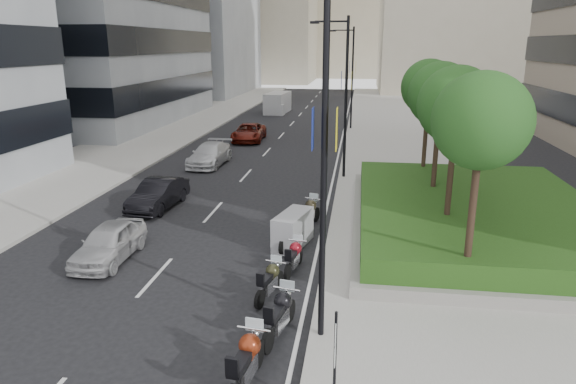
% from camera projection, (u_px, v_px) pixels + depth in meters
% --- Properties ---
extents(ground, '(160.00, 160.00, 0.00)m').
position_uv_depth(ground, '(151.00, 347.00, 13.23)').
color(ground, black).
rests_on(ground, ground).
extents(sidewalk_right, '(10.00, 100.00, 0.15)m').
position_uv_depth(sidewalk_right, '(409.00, 142.00, 40.55)').
color(sidewalk_right, '#9E9B93').
rests_on(sidewalk_right, ground).
extents(sidewalk_left, '(8.00, 100.00, 0.15)m').
position_uv_depth(sidewalk_left, '(155.00, 136.00, 43.35)').
color(sidewalk_left, '#9E9B93').
rests_on(sidewalk_left, ground).
extents(lane_edge, '(0.12, 100.00, 0.01)m').
position_uv_depth(lane_edge, '(341.00, 141.00, 41.28)').
color(lane_edge, silver).
rests_on(lane_edge, ground).
extents(lane_centre, '(0.12, 100.00, 0.01)m').
position_uv_depth(lane_centre, '(278.00, 140.00, 41.97)').
color(lane_centre, silver).
rests_on(lane_centre, ground).
extents(planter, '(10.00, 14.00, 0.40)m').
position_uv_depth(planter, '(474.00, 223.00, 21.31)').
color(planter, gray).
rests_on(planter, sidewalk_right).
extents(hedge, '(9.40, 13.40, 0.80)m').
position_uv_depth(hedge, '(476.00, 210.00, 21.14)').
color(hedge, '#1E3D11').
rests_on(hedge, planter).
extents(tree_0, '(2.80, 2.80, 6.30)m').
position_uv_depth(tree_0, '(482.00, 122.00, 14.39)').
color(tree_0, '#332319').
rests_on(tree_0, planter).
extents(tree_1, '(2.80, 2.80, 6.30)m').
position_uv_depth(tree_1, '(457.00, 106.00, 18.20)').
color(tree_1, '#332319').
rests_on(tree_1, planter).
extents(tree_2, '(2.80, 2.80, 6.30)m').
position_uv_depth(tree_2, '(440.00, 95.00, 22.01)').
color(tree_2, '#332319').
rests_on(tree_2, planter).
extents(tree_3, '(2.80, 2.80, 6.30)m').
position_uv_depth(tree_3, '(429.00, 87.00, 25.81)').
color(tree_3, '#332319').
rests_on(tree_3, planter).
extents(lamp_post_0, '(2.34, 0.45, 9.00)m').
position_uv_depth(lamp_post_0, '(318.00, 151.00, 12.22)').
color(lamp_post_0, black).
rests_on(lamp_post_0, ground).
extents(lamp_post_1, '(2.34, 0.45, 9.00)m').
position_uv_depth(lamp_post_1, '(343.00, 90.00, 28.40)').
color(lamp_post_1, black).
rests_on(lamp_post_1, ground).
extents(lamp_post_2, '(2.34, 0.45, 9.00)m').
position_uv_depth(lamp_post_2, '(351.00, 73.00, 45.52)').
color(lamp_post_2, black).
rests_on(lamp_post_2, ground).
extents(parking_sign, '(0.06, 0.32, 2.50)m').
position_uv_depth(parking_sign, '(335.00, 358.00, 10.28)').
color(parking_sign, black).
rests_on(parking_sign, ground).
extents(motorcycle_1, '(0.81, 2.42, 1.20)m').
position_uv_depth(motorcycle_1, '(246.00, 363.00, 11.50)').
color(motorcycle_1, black).
rests_on(motorcycle_1, ground).
extents(motorcycle_2, '(0.79, 2.28, 1.14)m').
position_uv_depth(motorcycle_2, '(280.00, 315.00, 13.61)').
color(motorcycle_2, black).
rests_on(motorcycle_2, ground).
extents(motorcycle_3, '(0.75, 2.00, 1.01)m').
position_uv_depth(motorcycle_3, '(270.00, 281.00, 15.71)').
color(motorcycle_3, black).
rests_on(motorcycle_3, ground).
extents(motorcycle_4, '(0.66, 1.97, 0.98)m').
position_uv_depth(motorcycle_4, '(294.00, 257.00, 17.52)').
color(motorcycle_4, black).
rests_on(motorcycle_4, ground).
extents(motorcycle_5, '(1.43, 2.36, 1.34)m').
position_uv_depth(motorcycle_5, '(293.00, 230.00, 19.68)').
color(motorcycle_5, black).
rests_on(motorcycle_5, ground).
extents(motorcycle_6, '(0.98, 2.20, 1.14)m').
position_uv_depth(motorcycle_6, '(308.00, 213.00, 21.80)').
color(motorcycle_6, black).
rests_on(motorcycle_6, ground).
extents(car_a, '(1.62, 3.92, 1.33)m').
position_uv_depth(car_a, '(109.00, 242.00, 18.43)').
color(car_a, '#B5B5B7').
rests_on(car_a, ground).
extents(car_b, '(1.78, 4.27, 1.38)m').
position_uv_depth(car_b, '(158.00, 194.00, 24.28)').
color(car_b, black).
rests_on(car_b, ground).
extents(car_c, '(2.16, 4.89, 1.40)m').
position_uv_depth(car_c, '(210.00, 154.00, 33.01)').
color(car_c, silver).
rests_on(car_c, ground).
extents(car_d, '(2.53, 5.10, 1.39)m').
position_uv_depth(car_d, '(249.00, 132.00, 41.27)').
color(car_d, '#5C140B').
rests_on(car_d, ground).
extents(delivery_van, '(2.47, 5.53, 2.26)m').
position_uv_depth(delivery_van, '(277.00, 104.00, 58.09)').
color(delivery_van, silver).
rests_on(delivery_van, ground).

